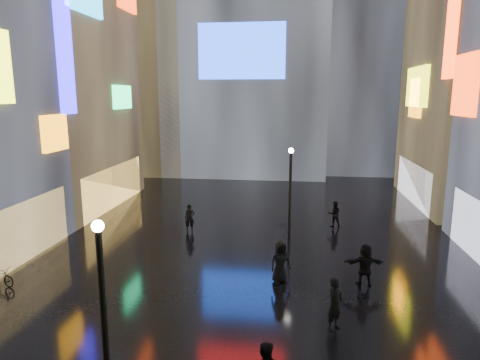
# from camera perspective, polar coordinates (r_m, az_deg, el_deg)

# --- Properties ---
(ground) EXTENTS (140.00, 140.00, 0.00)m
(ground) POSITION_cam_1_polar(r_m,az_deg,el_deg) (24.69, 2.34, -7.81)
(ground) COLOR black
(ground) RESTS_ON ground
(building_left_far) EXTENTS (10.28, 12.00, 22.00)m
(building_left_far) POSITION_cam_1_polar(r_m,az_deg,el_deg) (34.43, -25.11, 15.10)
(building_left_far) COLOR black
(building_left_far) RESTS_ON ground
(tower_flank_right) EXTENTS (12.00, 12.00, 34.00)m
(tower_flank_right) POSITION_cam_1_polar(r_m,az_deg,el_deg) (50.56, 16.22, 21.02)
(tower_flank_right) COLOR black
(tower_flank_right) RESTS_ON ground
(tower_flank_left) EXTENTS (10.00, 10.00, 26.00)m
(tower_flank_left) POSITION_cam_1_polar(r_m,az_deg,el_deg) (48.23, -12.69, 16.87)
(tower_flank_left) COLOR black
(tower_flank_left) RESTS_ON ground
(lamp_near) EXTENTS (0.30, 0.30, 5.20)m
(lamp_near) POSITION_cam_1_polar(r_m,az_deg,el_deg) (11.37, -17.76, -16.07)
(lamp_near) COLOR black
(lamp_near) RESTS_ON ground
(lamp_far) EXTENTS (0.30, 0.30, 5.20)m
(lamp_far) POSITION_cam_1_polar(r_m,az_deg,el_deg) (24.17, 6.71, -1.04)
(lamp_far) COLOR black
(lamp_far) RESTS_ON ground
(pedestrian_4) EXTENTS (1.07, 0.93, 1.85)m
(pedestrian_4) POSITION_cam_1_polar(r_m,az_deg,el_deg) (19.04, 5.40, -10.81)
(pedestrian_4) COLOR black
(pedestrian_4) RESTS_ON ground
(pedestrian_5) EXTENTS (1.76, 0.72, 1.85)m
(pedestrian_5) POSITION_cam_1_polar(r_m,az_deg,el_deg) (19.41, 16.33, -10.80)
(pedestrian_5) COLOR black
(pedestrian_5) RESTS_ON ground
(pedestrian_6) EXTENTS (0.67, 0.51, 1.64)m
(pedestrian_6) POSITION_cam_1_polar(r_m,az_deg,el_deg) (25.93, -6.73, -5.04)
(pedestrian_6) COLOR black
(pedestrian_6) RESTS_ON ground
(pedestrian_7) EXTENTS (0.84, 0.68, 1.60)m
(pedestrian_7) POSITION_cam_1_polar(r_m,az_deg,el_deg) (27.30, 12.47, -4.44)
(pedestrian_7) COLOR black
(pedestrian_7) RESTS_ON ground
(umbrella_2) EXTENTS (1.20, 1.21, 0.83)m
(umbrella_2) POSITION_cam_1_polar(r_m,az_deg,el_deg) (18.58, 5.47, -6.98)
(umbrella_2) COLOR black
(umbrella_2) RESTS_ON pedestrian_4
(pedestrian_8) EXTENTS (0.79, 0.82, 1.90)m
(pedestrian_8) POSITION_cam_1_polar(r_m,az_deg,el_deg) (15.77, 12.55, -15.85)
(pedestrian_8) COLOR black
(pedestrian_8) RESTS_ON ground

